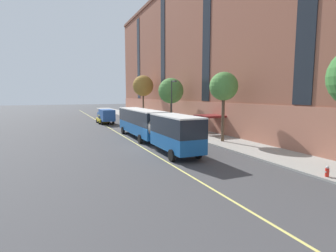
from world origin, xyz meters
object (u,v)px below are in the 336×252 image
(parked_car_silver_1, at_px, (178,132))
(street_tree_mid_block, at_px, (224,87))
(street_tree_far_uptown, at_px, (171,91))
(street_lamp, at_px, (172,100))
(taxi_cab, at_px, (103,119))
(parked_car_green_0, at_px, (150,123))
(city_bus, at_px, (151,124))
(fire_hydrant, at_px, (327,171))
(parked_car_green_3, at_px, (130,117))
(box_truck, at_px, (106,115))
(street_tree_far_downtown, at_px, (143,86))

(parked_car_silver_1, relative_size, street_tree_mid_block, 0.56)
(street_tree_far_uptown, height_order, street_lamp, street_tree_far_uptown)
(street_tree_far_uptown, bearing_deg, parked_car_silver_1, -109.13)
(parked_car_silver_1, bearing_deg, taxi_cab, 105.25)
(parked_car_green_0, bearing_deg, street_tree_mid_block, -77.85)
(city_bus, xyz_separation_m, taxi_cab, (-1.49, 23.01, -1.32))
(parked_car_green_0, bearing_deg, street_lamp, -67.26)
(parked_car_silver_1, height_order, fire_hydrant, parked_car_silver_1)
(parked_car_green_0, height_order, street_lamp, street_lamp)
(fire_hydrant, bearing_deg, parked_car_green_0, 93.58)
(parked_car_green_3, height_order, box_truck, box_truck)
(street_tree_mid_block, bearing_deg, parked_car_green_0, 102.15)
(street_tree_far_uptown, relative_size, fire_hydrant, 11.07)
(parked_car_green_3, distance_m, box_truck, 6.72)
(taxi_cab, distance_m, street_tree_far_downtown, 11.55)
(street_tree_far_downtown, distance_m, street_lamp, 18.29)
(parked_car_silver_1, xyz_separation_m, street_tree_far_downtown, (3.33, 24.05, 6.50))
(street_tree_far_uptown, bearing_deg, street_tree_mid_block, -90.00)
(street_tree_far_uptown, bearing_deg, city_bus, -123.70)
(street_tree_far_uptown, bearing_deg, parked_car_green_0, 163.54)
(city_bus, distance_m, box_truck, 21.83)
(parked_car_silver_1, distance_m, street_tree_far_downtown, 25.14)
(street_tree_far_uptown, distance_m, street_tree_far_downtown, 14.49)
(parked_car_green_0, xyz_separation_m, street_tree_far_uptown, (3.32, -0.98, 5.27))
(fire_hydrant, bearing_deg, street_tree_mid_block, 83.73)
(parked_car_green_3, distance_m, fire_hydrant, 42.19)
(parked_car_green_3, height_order, street_tree_mid_block, street_tree_mid_block)
(box_truck, bearing_deg, parked_car_silver_1, -75.04)
(box_truck, distance_m, street_tree_mid_block, 26.70)
(box_truck, bearing_deg, parked_car_green_0, -60.31)
(city_bus, xyz_separation_m, fire_hydrant, (6.12, -16.66, -1.60))
(parked_car_green_0, bearing_deg, parked_car_silver_1, -90.08)
(parked_car_green_3, relative_size, street_tree_far_downtown, 0.50)
(box_truck, xyz_separation_m, taxi_cab, (-0.44, 1.22, -0.80))
(parked_car_green_3, bearing_deg, street_tree_far_downtown, 6.81)
(parked_car_silver_1, xyz_separation_m, taxi_cab, (-5.78, 21.20, 0.00))
(parked_car_silver_1, distance_m, street_lamp, 7.39)
(taxi_cab, xyz_separation_m, street_tree_far_uptown, (9.11, -11.59, 5.27))
(fire_hydrant, bearing_deg, box_truck, 100.56)
(city_bus, bearing_deg, parked_car_green_3, 79.99)
(parked_car_green_0, xyz_separation_m, street_lamp, (1.92, -4.58, 3.84))
(parked_car_green_3, height_order, fire_hydrant, parked_car_green_3)
(parked_car_green_3, height_order, taxi_cab, same)
(city_bus, xyz_separation_m, street_lamp, (6.22, 7.83, 2.52))
(parked_car_green_0, relative_size, parked_car_green_3, 0.98)
(parked_car_green_0, xyz_separation_m, box_truck, (-5.35, 9.39, 0.81))
(street_tree_far_downtown, bearing_deg, street_lamp, -94.43)
(parked_car_green_3, relative_size, box_truck, 0.67)
(street_lamp, bearing_deg, box_truck, 117.50)
(street_tree_mid_block, xyz_separation_m, fire_hydrant, (-1.50, -13.65, -5.81))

